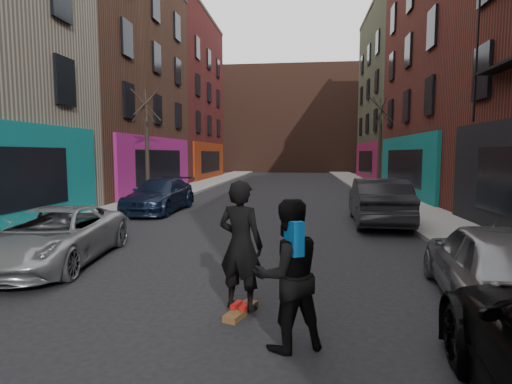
% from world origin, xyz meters
% --- Properties ---
extents(sidewalk_left, '(2.50, 84.00, 0.13)m').
position_xyz_m(sidewalk_left, '(-6.25, 30.00, 0.07)').
color(sidewalk_left, gray).
rests_on(sidewalk_left, ground).
extents(sidewalk_right, '(2.50, 84.00, 0.13)m').
position_xyz_m(sidewalk_right, '(6.25, 30.00, 0.07)').
color(sidewalk_right, gray).
rests_on(sidewalk_right, ground).
extents(building_far, '(40.00, 10.00, 14.00)m').
position_xyz_m(building_far, '(0.00, 56.00, 7.00)').
color(building_far, '#47281E').
rests_on(building_far, ground).
extents(tree_left_far, '(2.00, 2.00, 6.50)m').
position_xyz_m(tree_left_far, '(-6.20, 18.00, 3.38)').
color(tree_left_far, black).
rests_on(tree_left_far, sidewalk_left).
extents(tree_right_far, '(2.00, 2.00, 6.80)m').
position_xyz_m(tree_right_far, '(6.20, 24.00, 3.53)').
color(tree_right_far, black).
rests_on(tree_right_far, sidewalk_right).
extents(parked_left_far, '(2.62, 4.79, 1.27)m').
position_xyz_m(parked_left_far, '(-4.11, 7.10, 0.64)').
color(parked_left_far, gray).
rests_on(parked_left_far, ground).
extents(parked_left_end, '(2.11, 4.92, 1.41)m').
position_xyz_m(parked_left_end, '(-4.60, 15.27, 0.71)').
color(parked_left_end, black).
rests_on(parked_left_end, ground).
extents(parked_right_far, '(2.25, 4.38, 1.43)m').
position_xyz_m(parked_right_far, '(4.60, 5.50, 0.71)').
color(parked_right_far, gray).
rests_on(parked_right_far, ground).
extents(parked_right_end, '(1.95, 5.01, 1.63)m').
position_xyz_m(parked_right_end, '(4.18, 13.22, 0.81)').
color(parked_right_end, black).
rests_on(parked_right_end, ground).
extents(skateboard, '(0.47, 0.83, 0.10)m').
position_xyz_m(skateboard, '(0.55, 4.73, 0.05)').
color(skateboard, brown).
rests_on(skateboard, ground).
extents(skateboarder, '(0.85, 0.69, 2.00)m').
position_xyz_m(skateboarder, '(0.55, 4.73, 1.10)').
color(skateboarder, black).
rests_on(skateboarder, skateboard).
extents(pedestrian, '(1.17, 1.07, 1.94)m').
position_xyz_m(pedestrian, '(1.31, 3.73, 0.97)').
color(pedestrian, black).
rests_on(pedestrian, ground).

